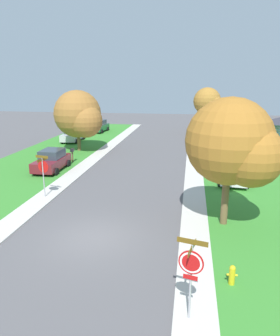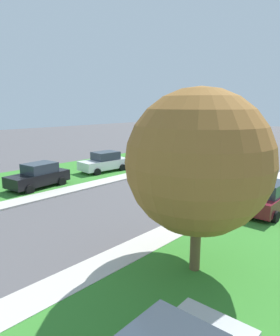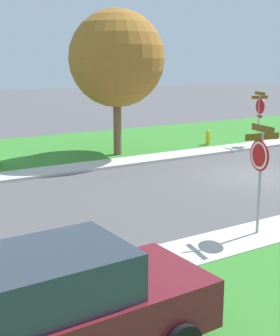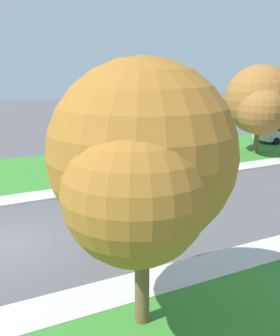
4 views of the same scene
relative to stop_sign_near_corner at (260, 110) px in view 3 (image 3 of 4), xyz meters
name	(u,v)px [view 3 (image 3 of 4)]	position (x,y,z in m)	size (l,w,h in m)	color
ground_plane	(254,176)	(-4.48, 4.78, -1.88)	(120.00, 120.00, 0.00)	#565456
stop_sign_near_corner	(260,110)	(0.00, 0.00, 0.00)	(0.90, 0.90, 2.77)	#9E9EA3
stop_sign_far_corner	(260,162)	(-9.14, 9.47, 0.01)	(0.90, 0.90, 2.77)	#9E9EA3
car_maroon_behind_trees	(62,309)	(-11.36, 15.56, -1.00)	(2.11, 4.33, 1.76)	maroon
tree_across_right	(117,62)	(1.93, 7.07, 2.34)	(4.58, 4.26, 6.49)	brown
fire_hydrant	(208,138)	(1.51, 2.02, -1.44)	(0.38, 0.22, 0.83)	gold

